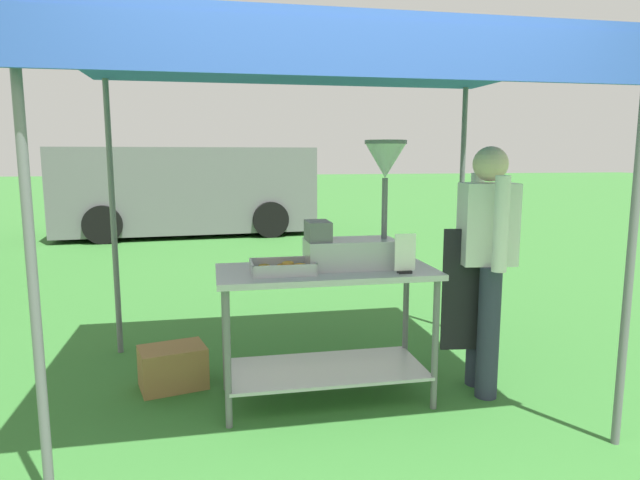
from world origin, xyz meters
The scene contains 9 objects.
ground_plane centered at (0.00, 6.00, 0.00)m, with size 70.00×70.00×0.00m, color #33702D.
stall_canopy centered at (0.05, 0.93, 2.09)m, with size 3.07×2.21×2.17m.
donut_cart centered at (0.05, 0.83, 0.61)m, with size 1.35×0.63×0.85m.
donut_tray centered at (-0.22, 0.78, 0.88)m, with size 0.38×0.28×0.07m.
donut_fryer centered at (0.26, 0.85, 1.14)m, with size 0.63×0.28×0.79m.
menu_sign centered at (0.49, 0.62, 0.95)m, with size 0.13×0.05×0.24m.
vendor centered at (1.08, 0.76, 0.90)m, with size 0.46×0.54×1.61m.
supply_crate centered at (-0.93, 1.21, 0.14)m, with size 0.48×0.39×0.28m.
van_grey centered at (-1.09, 8.81, 0.88)m, with size 4.93×2.34×1.69m.
Camera 1 is at (-0.64, -2.48, 1.56)m, focal length 31.17 mm.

